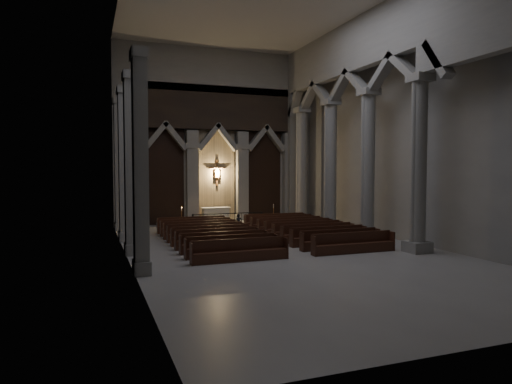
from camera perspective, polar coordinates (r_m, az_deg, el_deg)
room at (r=21.40m, az=3.63°, el=13.15°), size 24.00×24.10×12.00m
sanctuary_wall at (r=32.07m, az=-4.84°, el=7.97°), size 14.00×0.77×12.00m
right_arcade at (r=25.23m, az=14.11°, el=12.03°), size 1.00×24.00×12.00m
left_pilasters at (r=22.83m, az=-15.85°, el=3.09°), size 0.60×13.00×8.03m
sanctuary_step at (r=31.28m, az=-4.33°, el=-3.90°), size 8.50×2.60×0.15m
altar at (r=31.60m, az=-5.07°, el=-2.80°), size 1.93×0.77×0.98m
altar_rail at (r=29.74m, az=-3.51°, el=-3.20°), size 4.75×0.09×0.93m
candle_stand_left at (r=29.51m, az=-9.28°, el=-3.78°), size 0.23×0.23×1.35m
candle_stand_right at (r=31.17m, az=2.19°, el=-3.37°), size 0.23×0.23×1.36m
pews at (r=24.06m, az=0.70°, el=-5.43°), size 9.54×9.61×0.92m
worshipper at (r=27.32m, az=-2.17°, el=-3.90°), size 0.40×0.27×1.10m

